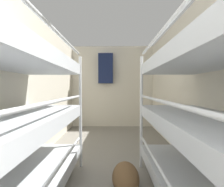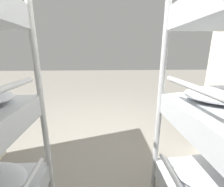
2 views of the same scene
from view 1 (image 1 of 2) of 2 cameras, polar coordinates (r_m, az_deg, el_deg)
The scene contains 7 objects.
wall_left at distance 2.60m, azimuth -30.05°, elevation 2.88°, with size 0.06×4.97×2.50m.
wall_right at distance 2.56m, azimuth 29.67°, elevation 2.90°, with size 0.06×4.97×2.50m.
wall_back at distance 4.69m, azimuth 0.11°, elevation 2.60°, with size 2.63×0.06×2.50m.
bunk_stack_left_near at distance 1.57m, azimuth -34.64°, elevation -9.95°, with size 0.82×1.91×1.71m.
bunk_stack_right_near at distance 1.53m, azimuth 33.25°, elevation -10.28°, with size 0.82×1.91×1.71m.
duffel_bag at distance 2.00m, azimuth 5.22°, elevation -29.32°, with size 0.31×0.47×0.31m.
hanging_coat at distance 4.59m, azimuth -2.43°, elevation 9.52°, with size 0.44×0.12×0.90m.
Camera 1 is at (0.04, 0.18, 1.20)m, focal length 24.00 mm.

